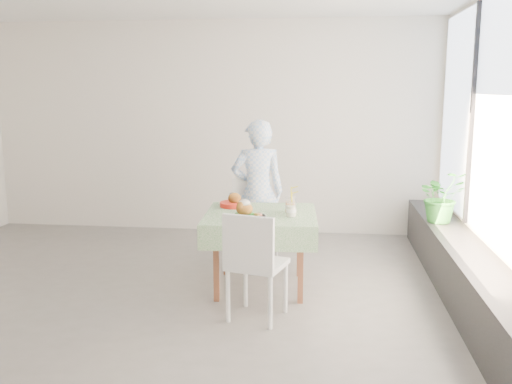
# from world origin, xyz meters

# --- Properties ---
(floor) EXTENTS (6.00, 6.00, 0.00)m
(floor) POSITION_xyz_m (0.00, 0.00, 0.00)
(floor) COLOR #605E5B
(floor) RESTS_ON ground
(wall_back) EXTENTS (6.00, 0.02, 2.80)m
(wall_back) POSITION_xyz_m (0.00, 2.50, 1.40)
(wall_back) COLOR silver
(wall_back) RESTS_ON ground
(wall_front) EXTENTS (6.00, 0.02, 2.80)m
(wall_front) POSITION_xyz_m (0.00, -2.50, 1.40)
(wall_front) COLOR silver
(wall_front) RESTS_ON ground
(wall_right) EXTENTS (0.02, 5.00, 2.80)m
(wall_right) POSITION_xyz_m (3.00, 0.00, 1.40)
(wall_right) COLOR silver
(wall_right) RESTS_ON ground
(window_pane) EXTENTS (0.01, 4.80, 2.18)m
(window_pane) POSITION_xyz_m (2.97, 0.00, 1.65)
(window_pane) COLOR #D1E0F9
(window_pane) RESTS_ON ground
(window_ledge) EXTENTS (0.40, 4.80, 0.50)m
(window_ledge) POSITION_xyz_m (2.80, 0.00, 0.25)
(window_ledge) COLOR black
(window_ledge) RESTS_ON ground
(cafe_table) EXTENTS (1.10, 1.10, 0.74)m
(cafe_table) POSITION_xyz_m (0.91, 0.26, 0.46)
(cafe_table) COLOR brown
(cafe_table) RESTS_ON ground
(chair_far) EXTENTS (0.56, 0.56, 0.94)m
(chair_far) POSITION_xyz_m (0.77, 1.02, 0.29)
(chair_far) COLOR white
(chair_far) RESTS_ON ground
(chair_near) EXTENTS (0.53, 0.53, 0.92)m
(chair_near) POSITION_xyz_m (0.96, -0.48, 0.28)
(chair_near) COLOR white
(chair_near) RESTS_ON ground
(diner) EXTENTS (0.64, 0.49, 1.59)m
(diner) POSITION_xyz_m (0.79, 1.10, 0.79)
(diner) COLOR #92BAEA
(diner) RESTS_ON ground
(main_dish) EXTENTS (0.33, 0.33, 0.17)m
(main_dish) POSITION_xyz_m (0.80, 0.07, 0.80)
(main_dish) COLOR white
(main_dish) RESTS_ON cafe_table
(juice_cup_orange) EXTENTS (0.11, 0.11, 0.30)m
(juice_cup_orange) POSITION_xyz_m (1.19, 0.33, 0.81)
(juice_cup_orange) COLOR white
(juice_cup_orange) RESTS_ON cafe_table
(juice_cup_lemonade) EXTENTS (0.10, 0.10, 0.27)m
(juice_cup_lemonade) POSITION_xyz_m (1.21, 0.16, 0.81)
(juice_cup_lemonade) COLOR white
(juice_cup_lemonade) RESTS_ON cafe_table
(second_dish) EXTENTS (0.30, 0.30, 0.14)m
(second_dish) POSITION_xyz_m (0.62, 0.54, 0.78)
(second_dish) COLOR red
(second_dish) RESTS_ON cafe_table
(potted_plant) EXTENTS (0.62, 0.58, 0.56)m
(potted_plant) POSITION_xyz_m (2.75, 1.16, 0.78)
(potted_plant) COLOR #2C842C
(potted_plant) RESTS_ON window_ledge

